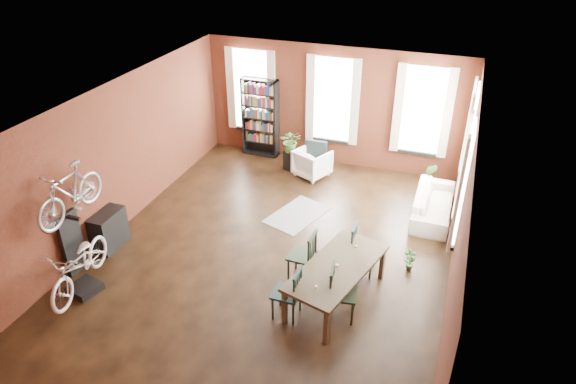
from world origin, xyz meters
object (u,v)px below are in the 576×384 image
at_px(dining_chair_d, 363,250).
at_px(bicycle_floor, 75,244).
at_px(white_armchair, 312,161).
at_px(console_table, 109,230).
at_px(bike_trainer, 85,288).
at_px(bookshelf, 260,118).
at_px(plant_stand, 290,160).
at_px(cream_sofa, 434,200).
at_px(dining_table, 336,283).
at_px(dining_chair_b, 302,255).
at_px(dining_chair_a, 286,293).
at_px(dining_chair_c, 343,293).

bearing_deg(dining_chair_d, bicycle_floor, 115.37).
distance_m(white_armchair, console_table, 5.38).
relative_size(dining_chair_d, console_table, 1.27).
bearing_deg(bike_trainer, white_armchair, 65.91).
distance_m(bookshelf, bike_trainer, 6.72).
relative_size(white_armchair, bike_trainer, 1.63).
height_order(plant_stand, bicycle_floor, bicycle_floor).
xyz_separation_m(dining_chair_d, cream_sofa, (1.08, 2.56, -0.10)).
bearing_deg(white_armchair, bookshelf, 0.78).
height_order(dining_table, bookshelf, bookshelf).
relative_size(dining_chair_b, white_armchair, 1.27).
relative_size(cream_sofa, bicycle_floor, 1.10).
height_order(dining_chair_d, bicycle_floor, bicycle_floor).
xyz_separation_m(dining_chair_a, plant_stand, (-1.80, 5.28, -0.23)).
height_order(dining_chair_d, cream_sofa, dining_chair_d).
relative_size(dining_table, dining_chair_b, 2.11).
xyz_separation_m(cream_sofa, console_table, (-6.23, -3.50, -0.01)).
bearing_deg(console_table, plant_stand, 62.56).
distance_m(dining_chair_c, white_armchair, 5.26).
height_order(white_armchair, plant_stand, white_armchair).
bearing_deg(console_table, cream_sofa, 29.33).
bearing_deg(bicycle_floor, dining_chair_c, 1.86).
distance_m(dining_table, dining_chair_d, 1.00).
bearing_deg(cream_sofa, dining_chair_a, 153.98).
xyz_separation_m(dining_chair_a, bookshelf, (-2.90, 5.91, 0.60)).
height_order(dining_table, dining_chair_c, dining_chair_c).
height_order(white_armchair, bike_trainer, white_armchair).
bearing_deg(dining_chair_c, dining_chair_d, -10.29).
xyz_separation_m(dining_table, bike_trainer, (-4.44, -1.38, -0.30)).
bearing_deg(dining_chair_d, dining_chair_c, 176.22).
height_order(bookshelf, bicycle_floor, bookshelf).
bearing_deg(white_armchair, plant_stand, 12.82).
bearing_deg(plant_stand, white_armchair, -11.49).
xyz_separation_m(dining_chair_a, dining_chair_d, (0.98, 1.65, 0.01)).
distance_m(console_table, plant_stand, 5.15).
distance_m(dining_chair_c, cream_sofa, 4.07).
relative_size(dining_chair_a, bike_trainer, 2.00).
distance_m(cream_sofa, plant_stand, 4.00).
bearing_deg(white_armchair, bicycle_floor, 90.56).
xyz_separation_m(white_armchair, console_table, (-3.04, -4.43, -0.01)).
bearing_deg(console_table, bicycle_floor, -71.54).
bearing_deg(dining_chair_b, dining_chair_d, 121.83).
xyz_separation_m(cream_sofa, bicycle_floor, (-5.76, -4.90, 0.68)).
distance_m(dining_chair_b, console_table, 4.11).
distance_m(dining_chair_b, plant_stand, 4.55).
height_order(dining_chair_d, bookshelf, bookshelf).
xyz_separation_m(dining_chair_d, bookshelf, (-3.87, 4.26, 0.59)).
height_order(dining_chair_c, plant_stand, dining_chair_c).
relative_size(console_table, plant_stand, 1.49).
height_order(dining_chair_d, plant_stand, dining_chair_d).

